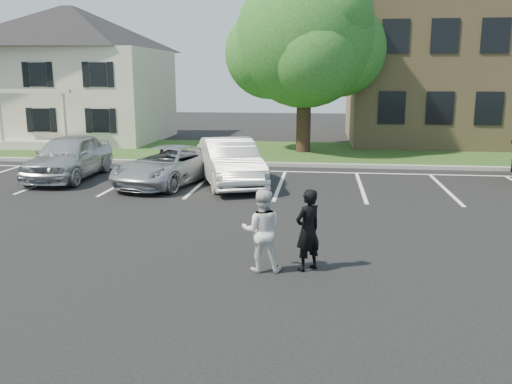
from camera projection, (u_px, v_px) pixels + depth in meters
ground_plane at (250, 261)px, 11.22m from camera, size 90.00×90.00×0.00m
curb at (287, 165)px, 22.85m from camera, size 40.00×0.30×0.15m
grass_strip at (293, 152)px, 26.74m from camera, size 44.00×8.00×0.08m
stall_lines at (320, 181)px, 19.74m from camera, size 34.00×5.36×0.01m
house at (73, 74)px, 31.32m from camera, size 10.30×9.22×7.60m
tree at (307, 41)px, 25.74m from camera, size 7.80×7.20×8.80m
man_black_suit at (308, 230)px, 10.55m from camera, size 0.70×0.69×1.63m
man_white_shirt at (262, 230)px, 10.51m from camera, size 0.83×0.67×1.63m
car_silver_west at (69, 157)px, 20.02m from camera, size 2.07×4.87×1.64m
car_silver_minivan at (167, 166)px, 18.99m from camera, size 3.41×5.21×1.33m
car_white_sedan at (230, 162)px, 18.89m from camera, size 3.27×5.15×1.60m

